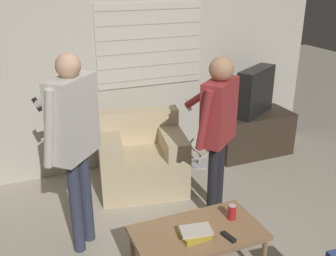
{
  "coord_description": "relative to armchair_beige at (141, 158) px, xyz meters",
  "views": [
    {
      "loc": [
        -1.17,
        -2.36,
        2.28
      ],
      "look_at": [
        0.04,
        0.59,
        1.0
      ],
      "focal_mm": 42.0,
      "sensor_mm": 36.0,
      "label": 1
    }
  ],
  "objects": [
    {
      "name": "wall_back",
      "position": [
        -0.03,
        0.63,
        0.95
      ],
      "size": [
        5.2,
        0.08,
        2.55
      ],
      "color": "#BCB7A8",
      "rests_on": "ground_plane"
    },
    {
      "name": "armchair_beige",
      "position": [
        0.0,
        0.0,
        0.0
      ],
      "size": [
        1.05,
        0.92,
        0.82
      ],
      "rotation": [
        0.0,
        0.0,
        2.96
      ],
      "color": "#C6B289",
      "rests_on": "ground_plane"
    },
    {
      "name": "coffee_table",
      "position": [
        -0.05,
        -1.53,
        0.04
      ],
      "size": [
        1.0,
        0.55,
        0.42
      ],
      "color": "#9E754C",
      "rests_on": "ground_plane"
    },
    {
      "name": "tv_stand",
      "position": [
        1.62,
        0.24,
        -0.05
      ],
      "size": [
        1.02,
        0.51,
        0.56
      ],
      "color": "#33281E",
      "rests_on": "ground_plane"
    },
    {
      "name": "tv",
      "position": [
        1.62,
        0.25,
        0.52
      ],
      "size": [
        0.7,
        0.53,
        0.59
      ],
      "rotation": [
        0.0,
        0.0,
        3.69
      ],
      "color": "black",
      "rests_on": "tv_stand"
    },
    {
      "name": "person_left_standing",
      "position": [
        -0.82,
        -0.8,
        0.76
      ],
      "size": [
        0.51,
        0.82,
        1.72
      ],
      "rotation": [
        0.0,
        0.0,
        0.83
      ],
      "color": "#33384C",
      "rests_on": "ground_plane"
    },
    {
      "name": "person_right_standing",
      "position": [
        0.49,
        -0.8,
        0.67
      ],
      "size": [
        0.53,
        0.77,
        1.59
      ],
      "rotation": [
        0.0,
        0.0,
        0.69
      ],
      "color": "black",
      "rests_on": "ground_plane"
    },
    {
      "name": "book_stack",
      "position": [
        -0.11,
        -1.58,
        0.12
      ],
      "size": [
        0.26,
        0.18,
        0.07
      ],
      "color": "gold",
      "rests_on": "coffee_table"
    },
    {
      "name": "soda_can",
      "position": [
        0.27,
        -1.48,
        0.14
      ],
      "size": [
        0.07,
        0.07,
        0.13
      ],
      "color": "red",
      "rests_on": "coffee_table"
    },
    {
      "name": "spare_remote",
      "position": [
        0.12,
        -1.69,
        0.09
      ],
      "size": [
        0.07,
        0.14,
        0.02
      ],
      "rotation": [
        0.0,
        0.0,
        0.22
      ],
      "color": "black",
      "rests_on": "coffee_table"
    },
    {
      "name": "floor_fan",
      "position": [
        0.82,
        0.16,
        -0.13
      ],
      "size": [
        0.34,
        0.2,
        0.42
      ],
      "color": "#A8A8AD",
      "rests_on": "ground_plane"
    }
  ]
}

